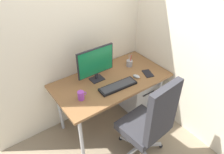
# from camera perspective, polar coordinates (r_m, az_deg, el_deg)

# --- Properties ---
(ground_plane) EXTENTS (8.00, 8.00, 0.00)m
(ground_plane) POSITION_cam_1_polar(r_m,az_deg,el_deg) (3.21, -0.19, -11.30)
(ground_plane) COLOR gray
(wall_back) EXTENTS (2.88, 0.04, 2.80)m
(wall_back) POSITION_cam_1_polar(r_m,az_deg,el_deg) (2.70, -5.58, 15.07)
(wall_back) COLOR beige
(wall_back) RESTS_ON ground_plane
(wall_side_right) EXTENTS (0.04, 2.19, 2.80)m
(wall_side_right) POSITION_cam_1_polar(r_m,az_deg,el_deg) (2.74, 15.77, 14.23)
(wall_side_right) COLOR beige
(wall_side_right) RESTS_ON ground_plane
(desk) EXTENTS (1.46, 0.76, 0.74)m
(desk) POSITION_cam_1_polar(r_m,az_deg,el_deg) (2.75, -0.21, -1.70)
(desk) COLOR brown
(desk) RESTS_ON ground_plane
(office_chair) EXTENTS (0.56, 0.57, 1.14)m
(office_chair) POSITION_cam_1_polar(r_m,az_deg,el_deg) (2.43, 10.13, -11.67)
(office_chair) COLOR black
(office_chair) RESTS_ON ground_plane
(filing_cabinet) EXTENTS (0.43, 0.52, 0.56)m
(filing_cabinet) POSITION_cam_1_polar(r_m,az_deg,el_deg) (3.29, 6.32, -3.49)
(filing_cabinet) COLOR #B2B5BA
(filing_cabinet) RESTS_ON ground_plane
(monitor) EXTENTS (0.49, 0.13, 0.43)m
(monitor) POSITION_cam_1_polar(r_m,az_deg,el_deg) (2.59, -4.33, 3.81)
(monitor) COLOR black
(monitor) RESTS_ON desk
(keyboard) EXTENTS (0.48, 0.18, 0.03)m
(keyboard) POSITION_cam_1_polar(r_m,az_deg,el_deg) (2.58, 1.58, -2.42)
(keyboard) COLOR black
(keyboard) RESTS_ON desk
(mouse) EXTENTS (0.08, 0.11, 0.03)m
(mouse) POSITION_cam_1_polar(r_m,az_deg,el_deg) (2.76, 6.50, 0.19)
(mouse) COLOR #9EA0A5
(mouse) RESTS_ON desk
(pen_holder) EXTENTS (0.08, 0.08, 0.18)m
(pen_holder) POSITION_cam_1_polar(r_m,az_deg,el_deg) (2.96, 4.64, 3.70)
(pen_holder) COLOR gray
(pen_holder) RESTS_ON desk
(notebook) EXTENTS (0.15, 0.19, 0.01)m
(notebook) POSITION_cam_1_polar(r_m,az_deg,el_deg) (2.85, 9.45, 0.94)
(notebook) COLOR black
(notebook) RESTS_ON desk
(coffee_mug) EXTENTS (0.11, 0.07, 0.10)m
(coffee_mug) POSITION_cam_1_polar(r_m,az_deg,el_deg) (2.41, -8.19, -4.86)
(coffee_mug) COLOR purple
(coffee_mug) RESTS_ON desk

